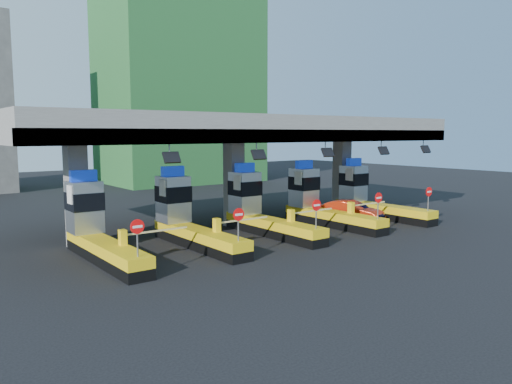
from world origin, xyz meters
TOP-DOWN VIEW (x-y plane):
  - ground at (0.00, 0.00)m, footprint 120.00×120.00m
  - toll_canopy at (0.00, 2.87)m, footprint 28.00×12.09m
  - toll_lane_far_left at (-10.00, 0.28)m, footprint 4.43×8.00m
  - toll_lane_left at (-5.00, 0.28)m, footprint 4.43×8.00m
  - toll_lane_center at (0.00, 0.28)m, footprint 4.43×8.00m
  - toll_lane_right at (5.00, 0.28)m, footprint 4.43×8.00m
  - toll_lane_far_right at (10.00, 0.28)m, footprint 4.43×8.00m
  - bg_building_scaffold at (12.00, 32.00)m, footprint 18.00×12.00m
  - van at (7.36, -0.92)m, footprint 1.72×4.17m
  - red_car at (7.00, -0.65)m, footprint 2.77×4.75m

SIDE VIEW (x-z plane):
  - ground at x=0.00m, z-range 0.00..0.00m
  - van at x=7.36m, z-range 0.00..1.41m
  - red_car at x=7.00m, z-range 0.00..1.48m
  - toll_lane_far_left at x=-10.00m, z-range -0.68..3.47m
  - toll_lane_left at x=-5.00m, z-range -0.68..3.47m
  - toll_lane_center at x=0.00m, z-range -0.68..3.47m
  - toll_lane_right at x=5.00m, z-range -0.68..3.47m
  - toll_lane_far_right at x=10.00m, z-range -0.68..3.47m
  - toll_canopy at x=0.00m, z-range 2.63..9.63m
  - bg_building_scaffold at x=12.00m, z-range 0.00..28.00m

